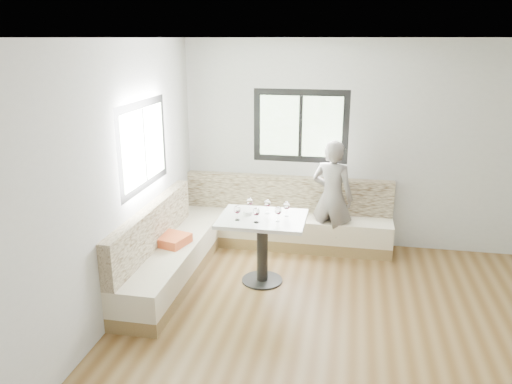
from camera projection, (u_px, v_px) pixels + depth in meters
The scene contains 11 objects.
room at pixel (363, 201), 4.43m from camera, with size 5.01×5.01×2.81m.
banquette at pixel (238, 236), 6.49m from camera, with size 2.90×2.80×0.95m.
table at pixel (262, 234), 5.82m from camera, with size 1.00×0.78×0.82m.
person at pixel (332, 197), 6.60m from camera, with size 0.57×0.37×1.55m, color slate.
olive_ramekin at pixel (248, 213), 5.84m from camera, with size 0.11×0.11×0.04m.
wine_glass_a at pixel (237, 210), 5.63m from camera, with size 0.08×0.08×0.17m.
wine_glass_b at pixel (256, 212), 5.56m from camera, with size 0.08×0.08×0.17m.
wine_glass_c at pixel (278, 211), 5.60m from camera, with size 0.08×0.08×0.17m.
wine_glass_d at pixel (267, 203), 5.86m from camera, with size 0.08×0.08×0.17m.
wine_glass_e at pixel (287, 206), 5.77m from camera, with size 0.08×0.08×0.17m.
wine_glass_f at pixel (250, 202), 5.91m from camera, with size 0.08×0.08×0.17m.
Camera 1 is at (-0.20, -4.24, 2.80)m, focal length 35.00 mm.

